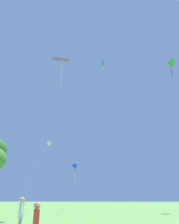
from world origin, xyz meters
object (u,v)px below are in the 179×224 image
kite_blue_delta (74,165)px  kite_green_small (170,63)px  kite_black_large (62,65)px  person_far_back (36,224)px  person_with_spool (21,213)px  kite_teal_box (103,65)px  kite_white_distant (48,143)px

kite_blue_delta → kite_green_small: (19.66, -5.59, 18.64)m
kite_black_large → person_far_back: kite_black_large is taller
kite_black_large → person_with_spool: 20.86m
kite_green_small → person_far_back: bearing=-112.8°
kite_black_large → kite_blue_delta: 23.50m
kite_black_large → kite_teal_box: 22.85m
kite_teal_box → kite_blue_delta: bearing=160.2°
kite_teal_box → kite_green_small: bearing=-13.9°
kite_teal_box → person_with_spool: 42.64m
kite_blue_delta → kite_teal_box: 22.37m
kite_blue_delta → kite_teal_box: kite_teal_box is taller
kite_green_small → kite_white_distant: (-25.84, 7.33, -13.52)m
person_with_spool → person_far_back: person_with_spool is taller
kite_white_distant → person_with_spool: size_ratio=7.68×
kite_green_small → kite_teal_box: (-13.22, 3.28, 2.66)m
person_far_back → kite_green_small: bearing=67.2°
kite_black_large → kite_blue_delta: kite_black_large is taller
kite_teal_box → person_with_spool: (-2.23, -31.88, -28.24)m
kite_green_small → kite_white_distant: bearing=164.2°
kite_black_large → kite_white_distant: size_ratio=1.39×
kite_white_distant → kite_teal_box: bearing=-17.8°
kite_blue_delta → kite_green_small: bearing=-15.9°
kite_green_small → person_far_back: (-13.49, -32.05, -25.68)m
kite_blue_delta → kite_black_large: bearing=-83.8°
person_with_spool → person_far_back: size_ratio=1.11×
kite_white_distant → kite_green_small: bearing=-15.8°
kite_blue_delta → kite_teal_box: bearing=-19.8°
person_with_spool → kite_black_large: bearing=98.4°
kite_black_large → kite_green_small: size_ratio=0.70×
kite_teal_box → person_far_back: size_ratio=18.76×
person_far_back → kite_teal_box: bearing=89.6°
kite_blue_delta → person_with_spool: 35.14m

